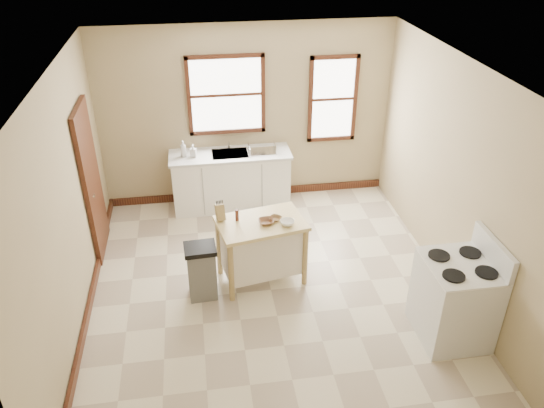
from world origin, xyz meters
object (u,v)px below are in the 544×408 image
(soap_bottle_b, at_px, (193,151))
(knife_block, at_px, (220,213))
(kitchen_island, at_px, (261,251))
(gas_stove, at_px, (456,290))
(pepper_grinder, at_px, (237,215))
(dish_rack, at_px, (262,149))
(soap_bottle_a, at_px, (183,149))
(trash_bin, at_px, (202,272))
(bowl_b, at_px, (275,218))
(bowl_a, at_px, (266,222))
(bowl_c, at_px, (287,223))

(soap_bottle_b, relative_size, knife_block, 0.96)
(kitchen_island, height_order, gas_stove, gas_stove)
(soap_bottle_b, xyz_separation_m, gas_stove, (2.73, -3.23, -0.40))
(pepper_grinder, bearing_deg, dish_rack, 73.06)
(soap_bottle_b, relative_size, pepper_grinder, 1.28)
(soap_bottle_a, xyz_separation_m, trash_bin, (0.15, -2.17, -0.68))
(soap_bottle_a, distance_m, gas_stove, 4.37)
(knife_block, bearing_deg, soap_bottle_b, 85.00)
(soap_bottle_a, height_order, trash_bin, soap_bottle_a)
(bowl_b, relative_size, trash_bin, 0.20)
(bowl_b, bearing_deg, bowl_a, -153.67)
(pepper_grinder, distance_m, bowl_a, 0.37)
(soap_bottle_a, distance_m, soap_bottle_b, 0.15)
(dish_rack, relative_size, knife_block, 2.12)
(soap_bottle_b, xyz_separation_m, bowl_a, (0.83, -1.95, -0.12))
(trash_bin, bearing_deg, dish_rack, 61.07)
(pepper_grinder, distance_m, gas_stove, 2.67)
(soap_bottle_b, bearing_deg, kitchen_island, -52.63)
(soap_bottle_a, distance_m, trash_bin, 2.28)
(pepper_grinder, distance_m, bowl_c, 0.62)
(pepper_grinder, relative_size, bowl_c, 0.84)
(kitchen_island, bearing_deg, bowl_b, -6.01)
(bowl_a, relative_size, trash_bin, 0.25)
(bowl_a, relative_size, gas_stove, 0.15)
(dish_rack, xyz_separation_m, bowl_a, (-0.22, -1.96, -0.08))
(dish_rack, distance_m, bowl_a, 1.97)
(soap_bottle_b, bearing_deg, bowl_b, -47.93)
(soap_bottle_a, relative_size, gas_stove, 0.20)
(gas_stove, bearing_deg, pepper_grinder, 148.26)
(bowl_b, bearing_deg, kitchen_island, -175.15)
(soap_bottle_a, distance_m, bowl_b, 2.22)
(bowl_b, height_order, trash_bin, bowl_b)
(bowl_a, relative_size, bowl_c, 1.05)
(gas_stove, bearing_deg, knife_block, 149.53)
(soap_bottle_b, bearing_deg, knife_block, -65.68)
(soap_bottle_b, bearing_deg, dish_rack, 15.88)
(soap_bottle_a, xyz_separation_m, soap_bottle_b, (0.15, -0.03, -0.03))
(soap_bottle_b, height_order, bowl_a, soap_bottle_b)
(soap_bottle_b, height_order, bowl_b, soap_bottle_b)
(soap_bottle_a, bearing_deg, bowl_a, -79.82)
(dish_rack, relative_size, bowl_c, 2.39)
(soap_bottle_b, height_order, kitchen_island, soap_bottle_b)
(bowl_b, bearing_deg, soap_bottle_b, 116.69)
(dish_rack, distance_m, bowl_b, 1.90)
(dish_rack, relative_size, trash_bin, 0.58)
(bowl_c, distance_m, gas_stove, 2.07)
(knife_block, xyz_separation_m, trash_bin, (-0.28, -0.36, -0.60))
(pepper_grinder, height_order, bowl_c, pepper_grinder)
(soap_bottle_b, relative_size, bowl_b, 1.29)
(kitchen_island, xyz_separation_m, bowl_a, (0.06, -0.05, 0.46))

